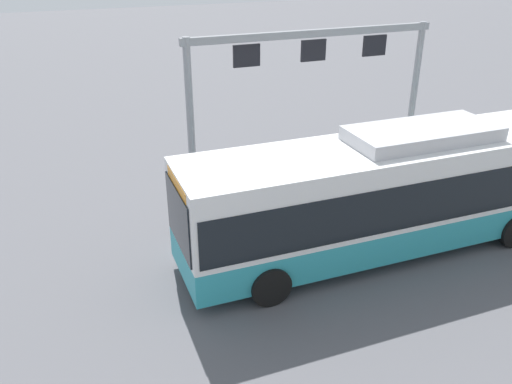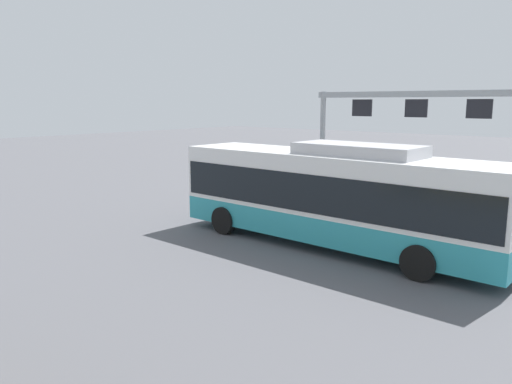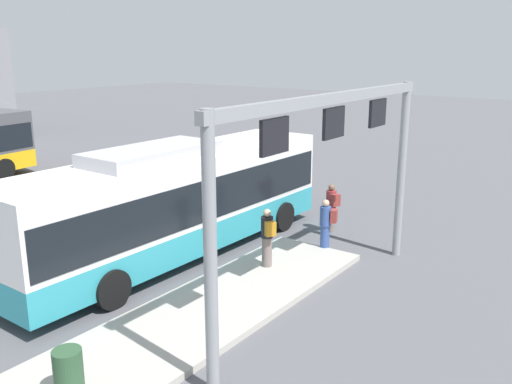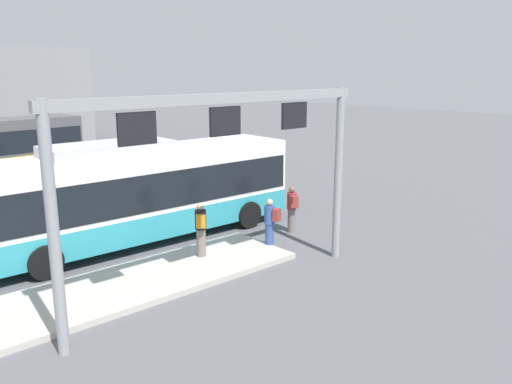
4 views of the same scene
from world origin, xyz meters
name	(u,v)px [view 4 (image 4 of 4)]	position (x,y,z in m)	size (l,w,h in m)	color
ground_plane	(138,242)	(0.00, 0.00, 0.00)	(120.00, 120.00, 0.00)	#56565B
platform_curb	(128,286)	(-2.12, -3.24, 0.08)	(10.00, 2.80, 0.16)	#B2ADA3
bus_main	(135,190)	(-0.01, 0.00, 1.81)	(11.45, 2.81, 3.46)	teal
person_boarding	(292,208)	(4.69, -2.68, 0.89)	(0.51, 0.60, 1.67)	slate
person_waiting_near	(270,223)	(2.90, -3.47, 0.89)	(0.46, 0.59, 1.67)	#334C8C
person_waiting_mid	(201,228)	(0.56, -2.90, 1.05)	(0.55, 0.60, 1.67)	slate
platform_sign_gantry	(226,153)	(-0.37, -5.33, 3.74)	(9.02, 0.24, 5.20)	gray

